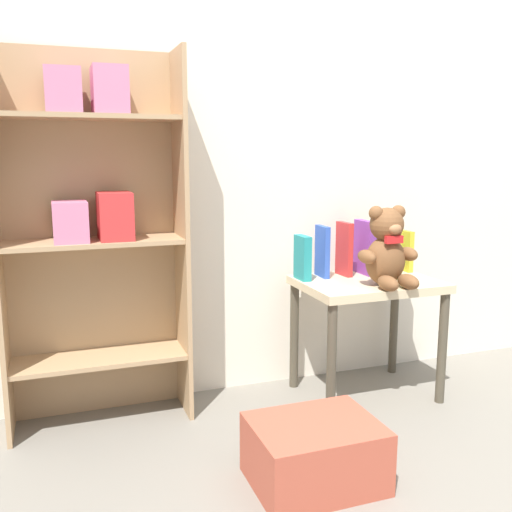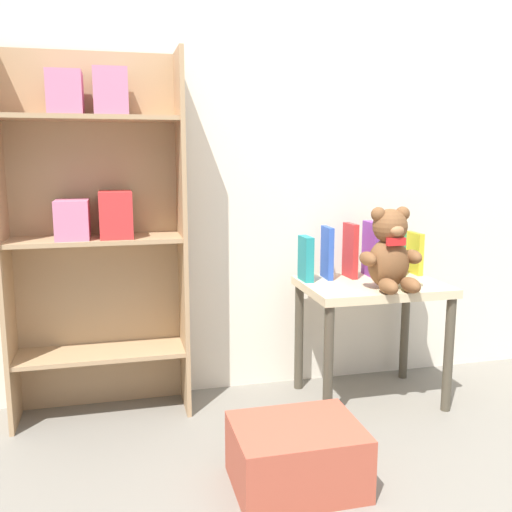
{
  "view_description": "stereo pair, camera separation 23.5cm",
  "coord_description": "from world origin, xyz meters",
  "px_view_note": "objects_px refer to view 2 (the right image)",
  "views": [
    {
      "loc": [
        -1.1,
        -0.94,
        1.07
      ],
      "look_at": [
        -0.32,
        1.24,
        0.66
      ],
      "focal_mm": 40.0,
      "sensor_mm": 36.0,
      "label": 1
    },
    {
      "loc": [
        -0.87,
        -1.01,
        1.07
      ],
      "look_at": [
        -0.32,
        1.24,
        0.66
      ],
      "focal_mm": 40.0,
      "sensor_mm": 36.0,
      "label": 2
    }
  ],
  "objects_px": {
    "bookshelf_side": "(95,217)",
    "book_standing_red": "(350,251)",
    "display_table": "(372,302)",
    "book_standing_purple": "(372,249)",
    "book_standing_yellow": "(414,253)",
    "book_standing_teal": "(306,259)",
    "teddy_bear": "(390,252)",
    "book_standing_blue": "(327,253)",
    "book_standing_green": "(396,252)",
    "storage_bin": "(297,456)"
  },
  "relations": [
    {
      "from": "bookshelf_side",
      "to": "book_standing_purple",
      "type": "height_order",
      "value": "bookshelf_side"
    },
    {
      "from": "display_table",
      "to": "book_standing_green",
      "type": "distance_m",
      "value": 0.27
    },
    {
      "from": "display_table",
      "to": "teddy_bear",
      "type": "xyz_separation_m",
      "value": [
        0.02,
        -0.12,
        0.24
      ]
    },
    {
      "from": "book_standing_yellow",
      "to": "book_standing_green",
      "type": "bearing_deg",
      "value": -167.3
    },
    {
      "from": "teddy_bear",
      "to": "book_standing_teal",
      "type": "xyz_separation_m",
      "value": [
        -0.29,
        0.22,
        -0.06
      ]
    },
    {
      "from": "display_table",
      "to": "book_standing_purple",
      "type": "xyz_separation_m",
      "value": [
        0.05,
        0.13,
        0.21
      ]
    },
    {
      "from": "book_standing_teal",
      "to": "book_standing_purple",
      "type": "bearing_deg",
      "value": 2.22
    },
    {
      "from": "bookshelf_side",
      "to": "book_standing_yellow",
      "type": "distance_m",
      "value": 1.43
    },
    {
      "from": "display_table",
      "to": "book_standing_yellow",
      "type": "xyz_separation_m",
      "value": [
        0.27,
        0.13,
        0.18
      ]
    },
    {
      "from": "book_standing_purple",
      "to": "book_standing_green",
      "type": "xyz_separation_m",
      "value": [
        0.11,
        -0.02,
        -0.02
      ]
    },
    {
      "from": "book_standing_red",
      "to": "storage_bin",
      "type": "relative_size",
      "value": 0.59
    },
    {
      "from": "book_standing_green",
      "to": "book_standing_red",
      "type": "bearing_deg",
      "value": 172.81
    },
    {
      "from": "book_standing_red",
      "to": "book_standing_purple",
      "type": "bearing_deg",
      "value": -2.5
    },
    {
      "from": "book_standing_purple",
      "to": "bookshelf_side",
      "type": "bearing_deg",
      "value": 178.03
    },
    {
      "from": "book_standing_blue",
      "to": "book_standing_green",
      "type": "relative_size",
      "value": 1.07
    },
    {
      "from": "book_standing_red",
      "to": "book_standing_yellow",
      "type": "height_order",
      "value": "book_standing_red"
    },
    {
      "from": "book_standing_green",
      "to": "storage_bin",
      "type": "distance_m",
      "value": 1.1
    },
    {
      "from": "storage_bin",
      "to": "book_standing_green",
      "type": "bearing_deg",
      "value": 44.84
    },
    {
      "from": "book_standing_purple",
      "to": "book_standing_green",
      "type": "distance_m",
      "value": 0.11
    },
    {
      "from": "bookshelf_side",
      "to": "display_table",
      "type": "height_order",
      "value": "bookshelf_side"
    },
    {
      "from": "book_standing_purple",
      "to": "book_standing_red",
      "type": "bearing_deg",
      "value": -179.7
    },
    {
      "from": "book_standing_red",
      "to": "book_standing_purple",
      "type": "distance_m",
      "value": 0.11
    },
    {
      "from": "book_standing_red",
      "to": "book_standing_green",
      "type": "distance_m",
      "value": 0.22
    },
    {
      "from": "teddy_bear",
      "to": "book_standing_blue",
      "type": "relative_size",
      "value": 1.46
    },
    {
      "from": "bookshelf_side",
      "to": "book_standing_teal",
      "type": "xyz_separation_m",
      "value": [
        0.87,
        -0.06,
        -0.2
      ]
    },
    {
      "from": "teddy_bear",
      "to": "book_standing_blue",
      "type": "height_order",
      "value": "teddy_bear"
    },
    {
      "from": "book_standing_yellow",
      "to": "book_standing_purple",
      "type": "bearing_deg",
      "value": -178.15
    },
    {
      "from": "book_standing_teal",
      "to": "book_standing_yellow",
      "type": "xyz_separation_m",
      "value": [
        0.54,
        0.03,
        -0.0
      ]
    },
    {
      "from": "teddy_bear",
      "to": "book_standing_red",
      "type": "distance_m",
      "value": 0.25
    },
    {
      "from": "display_table",
      "to": "teddy_bear",
      "type": "distance_m",
      "value": 0.26
    },
    {
      "from": "teddy_bear",
      "to": "book_standing_yellow",
      "type": "distance_m",
      "value": 0.36
    },
    {
      "from": "book_standing_yellow",
      "to": "display_table",
      "type": "bearing_deg",
      "value": -153.76
    },
    {
      "from": "display_table",
      "to": "book_standing_purple",
      "type": "relative_size",
      "value": 2.42
    },
    {
      "from": "bookshelf_side",
      "to": "display_table",
      "type": "xyz_separation_m",
      "value": [
        1.14,
        -0.17,
        -0.38
      ]
    },
    {
      "from": "teddy_bear",
      "to": "book_standing_blue",
      "type": "xyz_separation_m",
      "value": [
        -0.18,
        0.25,
        -0.04
      ]
    },
    {
      "from": "book_standing_purple",
      "to": "storage_bin",
      "type": "xyz_separation_m",
      "value": [
        -0.58,
        -0.7,
        -0.55
      ]
    },
    {
      "from": "book_standing_blue",
      "to": "book_standing_teal",
      "type": "bearing_deg",
      "value": -164.61
    },
    {
      "from": "bookshelf_side",
      "to": "book_standing_red",
      "type": "distance_m",
      "value": 1.1
    },
    {
      "from": "bookshelf_side",
      "to": "book_standing_blue",
      "type": "relative_size",
      "value": 6.41
    },
    {
      "from": "bookshelf_side",
      "to": "book_standing_red",
      "type": "xyz_separation_m",
      "value": [
        1.09,
        -0.04,
        -0.18
      ]
    },
    {
      "from": "teddy_bear",
      "to": "book_standing_yellow",
      "type": "relative_size",
      "value": 1.75
    },
    {
      "from": "bookshelf_side",
      "to": "teddy_bear",
      "type": "relative_size",
      "value": 4.4
    },
    {
      "from": "book_standing_teal",
      "to": "book_standing_red",
      "type": "bearing_deg",
      "value": 3.74
    },
    {
      "from": "book_standing_blue",
      "to": "storage_bin",
      "type": "bearing_deg",
      "value": -114.49
    },
    {
      "from": "display_table",
      "to": "book_standing_yellow",
      "type": "distance_m",
      "value": 0.35
    },
    {
      "from": "display_table",
      "to": "book_standing_teal",
      "type": "relative_size",
      "value": 3.06
    },
    {
      "from": "book_standing_blue",
      "to": "book_standing_purple",
      "type": "relative_size",
      "value": 0.94
    },
    {
      "from": "display_table",
      "to": "book_standing_red",
      "type": "xyz_separation_m",
      "value": [
        -0.05,
        0.12,
        0.21
      ]
    },
    {
      "from": "display_table",
      "to": "book_standing_green",
      "type": "bearing_deg",
      "value": 34.0
    },
    {
      "from": "book_standing_yellow",
      "to": "book_standing_teal",
      "type": "bearing_deg",
      "value": -177.35
    }
  ]
}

